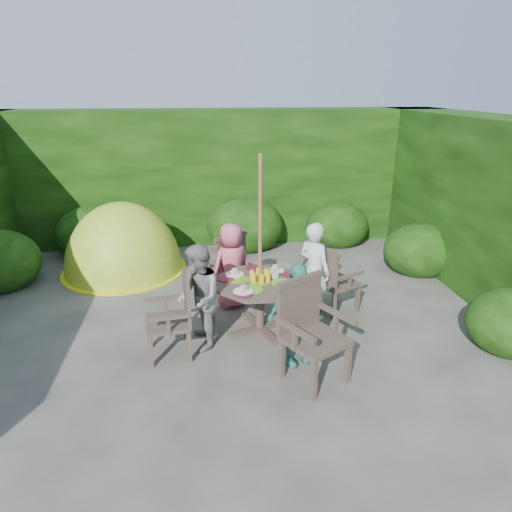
{
  "coord_description": "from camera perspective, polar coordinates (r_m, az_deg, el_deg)",
  "views": [
    {
      "loc": [
        -0.19,
        -4.89,
        2.9
      ],
      "look_at": [
        0.47,
        0.55,
        0.85
      ],
      "focal_mm": 32.0,
      "sensor_mm": 36.0,
      "label": 1
    }
  ],
  "objects": [
    {
      "name": "garden_chair_left",
      "position": [
        5.23,
        -10.15,
        -7.39
      ],
      "size": [
        0.54,
        0.59,
        0.9
      ],
      "rotation": [
        0.0,
        0.0,
        -1.46
      ],
      "color": "#3B2F26",
      "rests_on": "ground"
    },
    {
      "name": "patio_table",
      "position": [
        5.6,
        0.52,
        -4.14
      ],
      "size": [
        1.5,
        1.5,
        0.81
      ],
      "rotation": [
        0.0,
        0.0,
        0.37
      ],
      "color": "#3B2F26",
      "rests_on": "ground"
    },
    {
      "name": "child_left",
      "position": [
        5.26,
        -7.2,
        -5.2
      ],
      "size": [
        0.52,
        0.65,
        1.26
      ],
      "primitive_type": "imported",
      "rotation": [
        0.0,
        0.0,
        -1.49
      ],
      "color": "gray",
      "rests_on": "ground"
    },
    {
      "name": "garden_chair_front",
      "position": [
        4.77,
        6.72,
        -9.1
      ],
      "size": [
        0.81,
        0.78,
        1.04
      ],
      "rotation": [
        0.0,
        0.0,
        0.53
      ],
      "color": "#3B2F26",
      "rests_on": "ground"
    },
    {
      "name": "garden_chair_right",
      "position": [
        6.18,
        9.51,
        -2.82
      ],
      "size": [
        0.66,
        0.69,
        0.9
      ],
      "rotation": [
        0.0,
        0.0,
        2.02
      ],
      "color": "#3B2F26",
      "rests_on": "ground"
    },
    {
      "name": "ground",
      "position": [
        5.69,
        -4.1,
        -10.21
      ],
      "size": [
        60.0,
        60.0,
        0.0
      ],
      "primitive_type": "plane",
      "color": "#43403C",
      "rests_on": "ground"
    },
    {
      "name": "garden_chair_back",
      "position": [
        6.53,
        -3.98,
        -1.04
      ],
      "size": [
        0.75,
        0.74,
        0.95
      ],
      "rotation": [
        0.0,
        0.0,
        3.77
      ],
      "color": "#3B2F26",
      "rests_on": "ground"
    },
    {
      "name": "parasol_pole",
      "position": [
        5.39,
        0.51,
        1.01
      ],
      "size": [
        0.06,
        0.06,
        2.2
      ],
      "primitive_type": "cylinder",
      "rotation": [
        0.0,
        0.0,
        0.37
      ],
      "color": "brown",
      "rests_on": "ground"
    },
    {
      "name": "hedge_enclosure",
      "position": [
        6.44,
        -5.01,
        5.58
      ],
      "size": [
        9.0,
        9.0,
        2.5
      ],
      "color": "black",
      "rests_on": "ground"
    },
    {
      "name": "child_back",
      "position": [
        6.24,
        -3.04,
        -1.19
      ],
      "size": [
        0.69,
        0.59,
        1.19
      ],
      "primitive_type": "imported",
      "rotation": [
        0.0,
        0.0,
        3.59
      ],
      "color": "#D75873",
      "rests_on": "ground"
    },
    {
      "name": "child_right",
      "position": [
        5.95,
        7.27,
        -1.86
      ],
      "size": [
        0.54,
        0.57,
        1.3
      ],
      "primitive_type": "imported",
      "rotation": [
        0.0,
        0.0,
        2.22
      ],
      "color": "silver",
      "rests_on": "ground"
    },
    {
      "name": "child_front",
      "position": [
        4.97,
        4.97,
        -7.29
      ],
      "size": [
        0.75,
        0.52,
        1.18
      ],
      "primitive_type": "imported",
      "rotation": [
        0.0,
        0.0,
        0.38
      ],
      "color": "#48A998",
      "rests_on": "ground"
    },
    {
      "name": "dome_tent",
      "position": [
        7.94,
        -16.08,
        -1.76
      ],
      "size": [
        2.38,
        2.38,
        2.31
      ],
      "rotation": [
        0.0,
        0.0,
        -0.31
      ],
      "color": "#92C926",
      "rests_on": "ground"
    }
  ]
}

